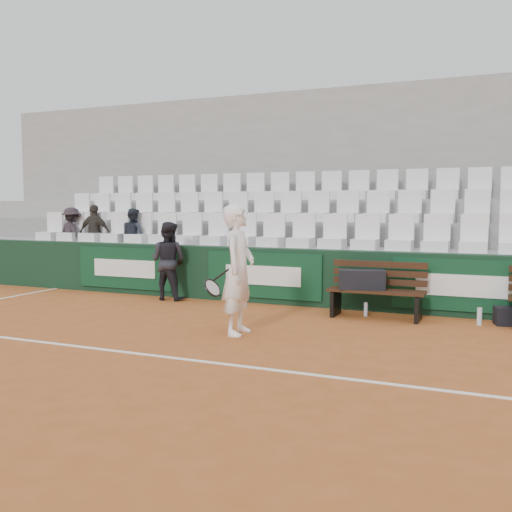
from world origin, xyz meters
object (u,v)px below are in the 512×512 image
(sports_bag_left, at_px, (362,279))
(spectator_c, at_px, (133,215))
(sports_bag_ground, at_px, (511,316))
(spectator_b, at_px, (94,212))
(bench_left, at_px, (376,304))
(spectator_a, at_px, (71,214))
(water_bottle_far, at_px, (479,316))
(tennis_player, at_px, (238,270))
(water_bottle_near, at_px, (366,309))
(ball_kid, at_px, (168,261))

(sports_bag_left, bearing_deg, spectator_c, 166.99)
(sports_bag_ground, height_order, spectator_b, spectator_b)
(spectator_b, distance_m, spectator_c, 1.02)
(bench_left, xyz_separation_m, spectator_b, (-6.41, 1.19, 1.40))
(sports_bag_left, height_order, spectator_c, spectator_c)
(spectator_b, bearing_deg, spectator_a, -8.81)
(water_bottle_far, height_order, tennis_player, tennis_player)
(water_bottle_near, xyz_separation_m, spectator_a, (-6.86, 1.08, 1.48))
(water_bottle_far, relative_size, spectator_a, 0.22)
(spectator_a, relative_size, spectator_b, 0.95)
(ball_kid, bearing_deg, spectator_c, -34.07)
(sports_bag_ground, height_order, water_bottle_near, sports_bag_ground)
(water_bottle_far, bearing_deg, water_bottle_near, 178.80)
(sports_bag_ground, distance_m, ball_kid, 5.94)
(bench_left, distance_m, water_bottle_far, 1.53)
(sports_bag_ground, relative_size, water_bottle_near, 2.01)
(tennis_player, height_order, ball_kid, tennis_player)
(tennis_player, distance_m, ball_kid, 3.24)
(bench_left, bearing_deg, tennis_player, -129.28)
(bench_left, xyz_separation_m, ball_kid, (-3.96, 0.26, 0.51))
(spectator_c, bearing_deg, sports_bag_left, -172.60)
(sports_bag_ground, height_order, spectator_a, spectator_a)
(water_bottle_far, height_order, spectator_c, spectator_c)
(water_bottle_near, relative_size, spectator_a, 0.19)
(sports_bag_left, xyz_separation_m, spectator_b, (-6.18, 1.19, 1.02))
(sports_bag_ground, distance_m, spectator_b, 8.54)
(water_bottle_far, relative_size, spectator_b, 0.21)
(sports_bag_ground, bearing_deg, spectator_b, 173.53)
(sports_bag_ground, height_order, tennis_player, tennis_player)
(ball_kid, bearing_deg, tennis_player, 138.03)
(water_bottle_near, relative_size, water_bottle_far, 0.85)
(spectator_b, bearing_deg, bench_left, 160.69)
(spectator_a, bearing_deg, water_bottle_far, -169.31)
(spectator_c, bearing_deg, bench_left, -172.02)
(sports_bag_ground, xyz_separation_m, water_bottle_far, (-0.43, -0.17, -0.00))
(water_bottle_far, distance_m, tennis_player, 3.68)
(tennis_player, xyz_separation_m, ball_kid, (-2.44, 2.12, -0.15))
(sports_bag_ground, bearing_deg, water_bottle_near, -176.34)
(spectator_c, bearing_deg, water_bottle_near, -171.35)
(water_bottle_far, distance_m, spectator_c, 7.15)
(water_bottle_near, bearing_deg, sports_bag_left, -113.87)
(bench_left, height_order, water_bottle_near, bench_left)
(spectator_a, height_order, spectator_c, spectator_a)
(sports_bag_ground, xyz_separation_m, water_bottle_near, (-2.13, -0.14, -0.02))
(sports_bag_ground, xyz_separation_m, spectator_a, (-8.99, 0.95, 1.46))
(water_bottle_near, distance_m, spectator_a, 7.10)
(sports_bag_ground, height_order, ball_kid, ball_kid)
(sports_bag_left, height_order, water_bottle_far, sports_bag_left)
(sports_bag_left, bearing_deg, spectator_a, 170.07)
(bench_left, xyz_separation_m, tennis_player, (-1.52, -1.86, 0.67))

